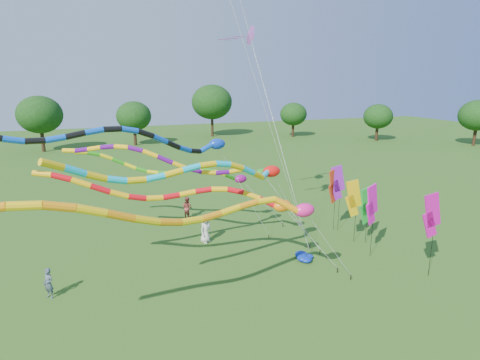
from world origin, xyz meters
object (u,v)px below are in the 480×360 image
object	(u,v)px
person_b	(49,283)
person_c	(187,208)
tube_kite_orange	(205,211)
blue_nylon_heap	(306,256)
person_a	(206,229)
tube_kite_red	(198,196)

from	to	relation	value
person_b	person_c	xyz separation A→B (m)	(9.00, 9.06, 0.09)
person_c	tube_kite_orange	bearing A→B (deg)	136.03
blue_nylon_heap	person_a	bearing A→B (deg)	137.75
blue_nylon_heap	person_b	bearing A→B (deg)	178.24
tube_kite_orange	person_c	xyz separation A→B (m)	(2.47, 14.17, -4.43)
tube_kite_orange	person_a	distance (m)	10.45
tube_kite_orange	person_c	size ratio (longest dim) A/B	9.57
person_b	person_c	world-z (taller)	person_c
tube_kite_orange	blue_nylon_heap	distance (m)	10.17
tube_kite_red	person_a	size ratio (longest dim) A/B	7.90
person_a	person_b	distance (m)	9.90
tube_kite_red	person_b	world-z (taller)	tube_kite_red
tube_kite_orange	person_a	world-z (taller)	tube_kite_orange
tube_kite_orange	blue_nylon_heap	size ratio (longest dim) A/B	11.19
person_b	tube_kite_red	bearing A→B (deg)	39.46
person_a	person_c	world-z (taller)	person_a
blue_nylon_heap	person_a	world-z (taller)	person_a
person_a	tube_kite_red	bearing A→B (deg)	-141.91
tube_kite_orange	blue_nylon_heap	bearing A→B (deg)	22.46
tube_kite_red	person_a	distance (m)	6.48
blue_nylon_heap	person_a	xyz separation A→B (m)	(-4.93, 4.47, 0.75)
person_a	tube_kite_orange	bearing A→B (deg)	-138.53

